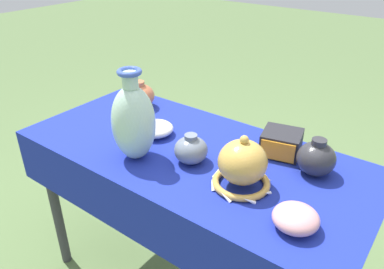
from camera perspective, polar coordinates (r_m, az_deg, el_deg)
display_table at (r=1.41m, az=-0.34°, el=-5.36°), size 1.31×0.62×0.73m
vase_tall_bulbous at (r=1.29m, az=-8.91°, el=1.99°), size 0.15×0.15×0.33m
vase_dome_bell at (r=1.17m, az=7.67°, el=-4.77°), size 0.20×0.20×0.18m
mosaic_tile_box at (r=1.38m, az=13.45°, el=-1.24°), size 0.16×0.16×0.08m
jar_round_terracotta at (r=1.72m, az=-8.00°, el=5.88°), size 0.14×0.14×0.12m
jar_round_slate at (r=1.29m, az=-0.17°, el=-2.33°), size 0.12×0.12×0.11m
bowl_shallow_rose at (r=1.07m, az=15.52°, el=-12.18°), size 0.13×0.13×0.06m
bowl_shallow_ivory at (r=1.48m, az=-5.53°, el=0.90°), size 0.14×0.14×0.05m
jar_round_charcoal at (r=1.29m, az=18.41°, el=-3.46°), size 0.13×0.13×0.13m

